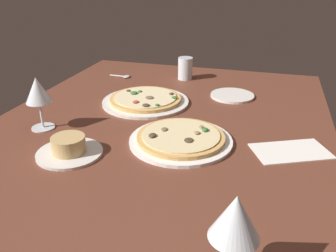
% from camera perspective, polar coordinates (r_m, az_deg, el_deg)
% --- Properties ---
extents(dining_table, '(1.50, 1.10, 0.04)m').
position_cam_1_polar(dining_table, '(1.15, -1.88, -1.25)').
color(dining_table, brown).
rests_on(dining_table, ground).
extents(pizza_main, '(0.30, 0.30, 0.03)m').
position_cam_1_polar(pizza_main, '(1.05, 2.06, -2.01)').
color(pizza_main, white).
rests_on(pizza_main, dining_table).
extents(pizza_side, '(0.32, 0.32, 0.03)m').
position_cam_1_polar(pizza_side, '(1.35, -3.61, 4.16)').
color(pizza_side, silver).
rests_on(pizza_side, dining_table).
extents(ramekin_on_saucer, '(0.18, 0.18, 0.05)m').
position_cam_1_polar(ramekin_on_saucer, '(1.02, -15.54, -3.39)').
color(ramekin_on_saucer, silver).
rests_on(ramekin_on_saucer, dining_table).
extents(wine_glass_far, '(0.08, 0.08, 0.17)m').
position_cam_1_polar(wine_glass_far, '(0.58, 10.68, -14.54)').
color(wine_glass_far, silver).
rests_on(wine_glass_far, dining_table).
extents(wine_glass_near, '(0.08, 0.08, 0.17)m').
position_cam_1_polar(wine_glass_near, '(1.17, -20.12, 5.13)').
color(wine_glass_near, silver).
rests_on(wine_glass_near, dining_table).
extents(water_glass, '(0.07, 0.07, 0.10)m').
position_cam_1_polar(water_glass, '(1.63, 2.78, 9.05)').
color(water_glass, silver).
rests_on(water_glass, dining_table).
extents(side_plate, '(0.17, 0.17, 0.01)m').
position_cam_1_polar(side_plate, '(1.43, 10.24, 4.82)').
color(side_plate, silver).
rests_on(side_plate, dining_table).
extents(paper_menu, '(0.20, 0.24, 0.00)m').
position_cam_1_polar(paper_menu, '(1.06, 19.04, -3.82)').
color(paper_menu, white).
rests_on(paper_menu, dining_table).
extents(spoon, '(0.04, 0.10, 0.01)m').
position_cam_1_polar(spoon, '(1.67, -6.97, 7.89)').
color(spoon, silver).
rests_on(spoon, dining_table).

